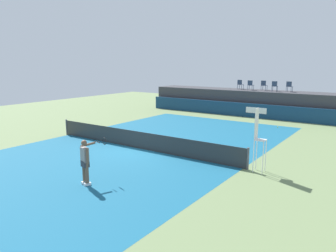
{
  "coord_description": "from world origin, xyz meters",
  "views": [
    {
      "loc": [
        11.07,
        -13.09,
        4.62
      ],
      "look_at": [
        0.52,
        2.0,
        1.0
      ],
      "focal_mm": 34.3,
      "sensor_mm": 36.0,
      "label": 1
    }
  ],
  "objects_px": {
    "spectator_chair_center": "(264,85)",
    "tennis_ball": "(278,127)",
    "spectator_chair_far_left": "(240,84)",
    "net_post_near": "(67,127)",
    "net_post_far": "(248,159)",
    "tennis_player": "(86,161)",
    "spectator_chair_left": "(250,85)",
    "umpire_chair": "(258,136)",
    "spectator_chair_right": "(275,86)",
    "spectator_chair_far_right": "(289,86)"
  },
  "relations": [
    {
      "from": "spectator_chair_far_right",
      "to": "tennis_ball",
      "type": "relative_size",
      "value": 13.06
    },
    {
      "from": "spectator_chair_right",
      "to": "tennis_player",
      "type": "xyz_separation_m",
      "value": [
        -0.94,
        -20.24,
        -1.73
      ]
    },
    {
      "from": "spectator_chair_right",
      "to": "tennis_ball",
      "type": "relative_size",
      "value": 13.06
    },
    {
      "from": "net_post_far",
      "to": "tennis_ball",
      "type": "bearing_deg",
      "value": 99.38
    },
    {
      "from": "spectator_chair_left",
      "to": "net_post_near",
      "type": "relative_size",
      "value": 0.89
    },
    {
      "from": "tennis_player",
      "to": "spectator_chair_right",
      "type": "bearing_deg",
      "value": 87.33
    },
    {
      "from": "spectator_chair_left",
      "to": "net_post_far",
      "type": "xyz_separation_m",
      "value": [
        5.68,
        -15.01,
        -2.19
      ]
    },
    {
      "from": "umpire_chair",
      "to": "spectator_chair_far_right",
      "type": "bearing_deg",
      "value": 100.26
    },
    {
      "from": "spectator_chair_left",
      "to": "tennis_player",
      "type": "xyz_separation_m",
      "value": [
        1.23,
        -20.27,
        -1.73
      ]
    },
    {
      "from": "spectator_chair_center",
      "to": "tennis_ball",
      "type": "relative_size",
      "value": 13.06
    },
    {
      "from": "spectator_chair_left",
      "to": "net_post_near",
      "type": "height_order",
      "value": "spectator_chair_left"
    },
    {
      "from": "spectator_chair_far_left",
      "to": "spectator_chair_center",
      "type": "relative_size",
      "value": 1.0
    },
    {
      "from": "net_post_far",
      "to": "tennis_player",
      "type": "height_order",
      "value": "tennis_player"
    },
    {
      "from": "spectator_chair_far_right",
      "to": "net_post_far",
      "type": "xyz_separation_m",
      "value": [
        2.38,
        -15.35,
        -2.19
      ]
    },
    {
      "from": "tennis_ball",
      "to": "tennis_player",
      "type": "bearing_deg",
      "value": -100.08
    },
    {
      "from": "umpire_chair",
      "to": "net_post_near",
      "type": "height_order",
      "value": "umpire_chair"
    },
    {
      "from": "spectator_chair_far_left",
      "to": "umpire_chair",
      "type": "xyz_separation_m",
      "value": [
        7.24,
        -15.44,
        -1.11
      ]
    },
    {
      "from": "spectator_chair_left",
      "to": "umpire_chair",
      "type": "relative_size",
      "value": 0.32
    },
    {
      "from": "spectator_chair_far_left",
      "to": "tennis_player",
      "type": "xyz_separation_m",
      "value": [
        2.39,
        -20.69,
        -1.73
      ]
    },
    {
      "from": "net_post_near",
      "to": "tennis_ball",
      "type": "bearing_deg",
      "value": 43.77
    },
    {
      "from": "umpire_chair",
      "to": "tennis_ball",
      "type": "bearing_deg",
      "value": 101.55
    },
    {
      "from": "spectator_chair_far_right",
      "to": "tennis_player",
      "type": "xyz_separation_m",
      "value": [
        -2.07,
        -20.61,
        -1.73
      ]
    },
    {
      "from": "spectator_chair_left",
      "to": "spectator_chair_far_right",
      "type": "bearing_deg",
      "value": 5.87
    },
    {
      "from": "spectator_chair_far_right",
      "to": "tennis_ball",
      "type": "bearing_deg",
      "value": -82.35
    },
    {
      "from": "net_post_far",
      "to": "tennis_ball",
      "type": "distance_m",
      "value": 10.4
    },
    {
      "from": "spectator_chair_center",
      "to": "spectator_chair_far_right",
      "type": "relative_size",
      "value": 1.0
    },
    {
      "from": "spectator_chair_left",
      "to": "tennis_ball",
      "type": "relative_size",
      "value": 13.06
    },
    {
      "from": "spectator_chair_right",
      "to": "tennis_ball",
      "type": "height_order",
      "value": "spectator_chair_right"
    },
    {
      "from": "spectator_chair_left",
      "to": "umpire_chair",
      "type": "distance_m",
      "value": 16.24
    },
    {
      "from": "spectator_chair_far_right",
      "to": "umpire_chair",
      "type": "bearing_deg",
      "value": -79.74
    },
    {
      "from": "spectator_chair_far_right",
      "to": "net_post_far",
      "type": "height_order",
      "value": "spectator_chair_far_right"
    },
    {
      "from": "spectator_chair_center",
      "to": "spectator_chair_far_right",
      "type": "xyz_separation_m",
      "value": [
        2.22,
        -0.08,
        0.0
      ]
    },
    {
      "from": "spectator_chair_right",
      "to": "tennis_player",
      "type": "bearing_deg",
      "value": -92.67
    },
    {
      "from": "net_post_far",
      "to": "umpire_chair",
      "type": "bearing_deg",
      "value": -0.61
    },
    {
      "from": "spectator_chair_far_left",
      "to": "umpire_chair",
      "type": "distance_m",
      "value": 17.09
    },
    {
      "from": "net_post_far",
      "to": "spectator_chair_right",
      "type": "bearing_deg",
      "value": 103.17
    },
    {
      "from": "spectator_chair_center",
      "to": "spectator_chair_right",
      "type": "bearing_deg",
      "value": -21.91
    },
    {
      "from": "net_post_near",
      "to": "net_post_far",
      "type": "height_order",
      "value": "same"
    },
    {
      "from": "spectator_chair_far_left",
      "to": "spectator_chair_left",
      "type": "relative_size",
      "value": 1.0
    },
    {
      "from": "net_post_far",
      "to": "tennis_player",
      "type": "bearing_deg",
      "value": -130.27
    },
    {
      "from": "umpire_chair",
      "to": "tennis_player",
      "type": "bearing_deg",
      "value": -132.76
    },
    {
      "from": "spectator_chair_center",
      "to": "tennis_player",
      "type": "bearing_deg",
      "value": -89.59
    },
    {
      "from": "tennis_player",
      "to": "tennis_ball",
      "type": "distance_m",
      "value": 15.78
    },
    {
      "from": "spectator_chair_far_left",
      "to": "umpire_chair",
      "type": "height_order",
      "value": "spectator_chair_far_left"
    },
    {
      "from": "spectator_chair_far_right",
      "to": "net_post_near",
      "type": "distance_m",
      "value": 18.47
    },
    {
      "from": "spectator_chair_far_left",
      "to": "spectator_chair_right",
      "type": "distance_m",
      "value": 3.36
    },
    {
      "from": "spectator_chair_right",
      "to": "tennis_ball",
      "type": "distance_m",
      "value": 5.73
    },
    {
      "from": "spectator_chair_far_left",
      "to": "tennis_ball",
      "type": "bearing_deg",
      "value": -45.21
    },
    {
      "from": "umpire_chair",
      "to": "spectator_chair_center",
      "type": "bearing_deg",
      "value": 107.95
    },
    {
      "from": "spectator_chair_far_left",
      "to": "net_post_far",
      "type": "xyz_separation_m",
      "value": [
        6.84,
        -15.44,
        -2.19
      ]
    }
  ]
}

